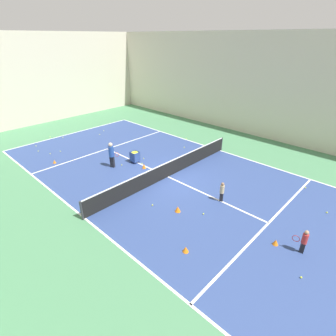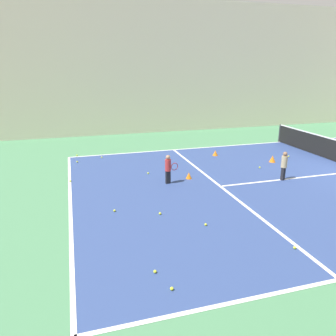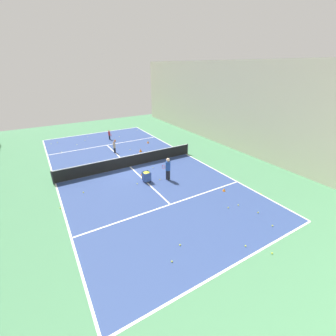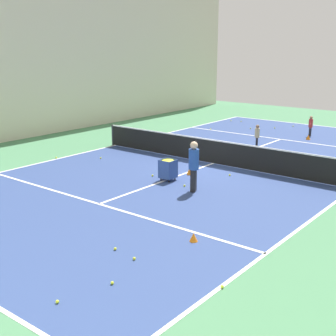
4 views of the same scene
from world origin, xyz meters
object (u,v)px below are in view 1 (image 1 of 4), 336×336
training_cone_1 (186,249)px  player_near_baseline (304,240)px  tennis_net (168,169)px  training_cone_0 (276,242)px  coach_at_net (111,153)px  child_midcourt (222,191)px  ball_cart (135,155)px

training_cone_1 → player_near_baseline: bearing=-46.6°
tennis_net → training_cone_1: tennis_net is taller
player_near_baseline → training_cone_0: size_ratio=4.34×
tennis_net → player_near_baseline: size_ratio=10.68×
coach_at_net → child_midcourt: size_ratio=1.54×
tennis_net → training_cone_0: 7.11m
ball_cart → training_cone_0: 10.03m
child_midcourt → ball_cart: 6.66m
player_near_baseline → training_cone_1: player_near_baseline is taller
player_near_baseline → tennis_net: bearing=-15.4°
training_cone_0 → training_cone_1: bearing=139.9°
child_midcourt → ball_cart: size_ratio=1.41×
ball_cart → training_cone_0: bearing=-96.1°
coach_at_net → ball_cart: 1.58m
player_near_baseline → training_cone_0: (-0.27, 0.89, -0.48)m
tennis_net → coach_at_net: bearing=113.4°
tennis_net → coach_at_net: 3.78m
ball_cart → training_cone_0: (-1.06, -9.97, -0.40)m
coach_at_net → training_cone_0: bearing=-20.4°
tennis_net → training_cone_1: bearing=-129.8°
player_near_baseline → coach_at_net: 11.37m
training_cone_0 → child_midcourt: bearing=71.3°
training_cone_1 → ball_cart: bearing=63.2°
training_cone_0 → player_near_baseline: bearing=-72.9°
training_cone_1 → tennis_net: bearing=50.2°
child_midcourt → training_cone_1: size_ratio=4.34×
coach_at_net → training_cone_0: size_ratio=6.80×
ball_cart → player_near_baseline: bearing=-94.1°
child_midcourt → training_cone_0: (-1.12, -3.31, -0.49)m
tennis_net → training_cone_1: (-3.89, -4.67, -0.38)m
training_cone_1 → coach_at_net: bearing=73.5°
tennis_net → training_cone_1: size_ratio=45.60×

